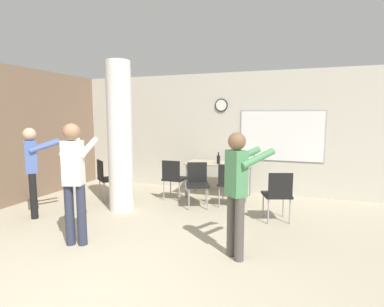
{
  "coord_description": "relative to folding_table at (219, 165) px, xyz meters",
  "views": [
    {
      "loc": [
        1.93,
        -1.97,
        1.79
      ],
      "look_at": [
        0.25,
        2.78,
        1.16
      ],
      "focal_mm": 28.0,
      "sensor_mm": 36.0,
      "label": 1
    }
  ],
  "objects": [
    {
      "name": "person_watching_back",
      "position": [
        -2.74,
        -2.43,
        0.23
      ],
      "size": [
        0.6,
        0.62,
        1.59
      ],
      "color": "black",
      "rests_on": "ground_plane"
    },
    {
      "name": "person_playing_front",
      "position": [
        -1.25,
        -3.11,
        0.29
      ],
      "size": [
        0.51,
        0.67,
        1.7
      ],
      "color": "#2D3347",
      "rests_on": "ground_plane"
    },
    {
      "name": "support_pillar",
      "position": [
        -1.53,
        -1.55,
        0.69
      ],
      "size": [
        0.46,
        0.46,
        2.8
      ],
      "color": "white",
      "rests_on": "ground_plane"
    },
    {
      "name": "folding_table",
      "position": [
        0.0,
        0.0,
        0.0
      ],
      "size": [
        1.43,
        0.7,
        0.76
      ],
      "color": "tan",
      "rests_on": "ground_plane"
    },
    {
      "name": "wall_back",
      "position": [
        -0.28,
        0.65,
        0.69
      ],
      "size": [
        8.0,
        0.15,
        2.8
      ],
      "color": "beige",
      "rests_on": "ground_plane"
    },
    {
      "name": "chair_table_front",
      "position": [
        -0.22,
        -0.86,
        -0.2
      ],
      "size": [
        0.57,
        0.57,
        0.87
      ],
      "color": "black",
      "rests_on": "ground_plane"
    },
    {
      "name": "chair_near_pillar",
      "position": [
        -2.19,
        -1.07,
        -0.2
      ],
      "size": [
        0.62,
        0.62,
        0.87
      ],
      "color": "black",
      "rests_on": "ground_plane"
    },
    {
      "name": "chair_table_left",
      "position": [
        -0.85,
        -0.59,
        -0.2
      ],
      "size": [
        0.44,
        0.44,
        0.87
      ],
      "color": "black",
      "rests_on": "ground_plane"
    },
    {
      "name": "bottle_on_table",
      "position": [
        0.02,
        -0.12,
        0.15
      ],
      "size": [
        0.08,
        0.08,
        0.25
      ],
      "color": "black",
      "rests_on": "folding_table"
    },
    {
      "name": "wall_left_accent",
      "position": [
        -3.81,
        -1.91,
        0.69
      ],
      "size": [
        0.12,
        7.0,
        2.8
      ],
      "color": "#7A604C",
      "rests_on": "ground_plane"
    },
    {
      "name": "chair_mid_room",
      "position": [
        1.34,
        -1.25,
        -0.2
      ],
      "size": [
        0.56,
        0.56,
        0.87
      ],
      "color": "black",
      "rests_on": "ground_plane"
    },
    {
      "name": "chair_table_right",
      "position": [
        0.39,
        -0.69,
        -0.2
      ],
      "size": [
        0.46,
        0.46,
        0.87
      ],
      "color": "black",
      "rests_on": "ground_plane"
    },
    {
      "name": "person_playing_side",
      "position": [
        0.94,
        -2.77,
        0.23
      ],
      "size": [
        0.59,
        0.64,
        1.6
      ],
      "color": "#514C47",
      "rests_on": "ground_plane"
    }
  ]
}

